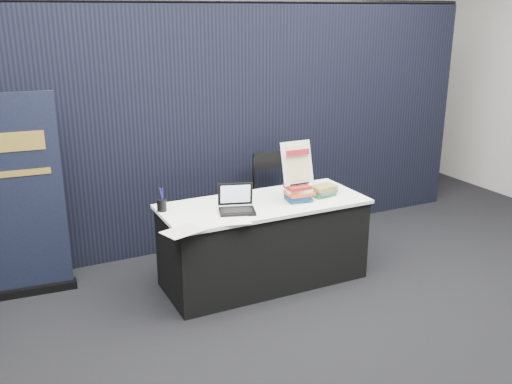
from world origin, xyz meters
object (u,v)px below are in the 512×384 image
object	(u,v)px
book_stack_short	(323,191)
info_sign	(297,163)
book_stack_tall	(298,193)
laptop	(235,205)
stacking_chair	(280,197)
display_table	(264,242)
pullup_banner	(22,210)

from	to	relation	value
book_stack_short	info_sign	bearing A→B (deg)	-179.89
book_stack_tall	info_sign	xyz separation A→B (m)	(0.00, 0.03, 0.26)
laptop	stacking_chair	xyz separation A→B (m)	(0.80, 0.70, -0.26)
book_stack_tall	stacking_chair	world-z (taller)	stacking_chair
book_stack_short	info_sign	distance (m)	0.40
book_stack_tall	book_stack_short	distance (m)	0.28
info_sign	stacking_chair	distance (m)	0.88
display_table	stacking_chair	bearing A→B (deg)	50.82
pullup_banner	stacking_chair	xyz separation A→B (m)	(2.39, -0.07, -0.22)
book_stack_short	pullup_banner	bearing A→B (deg)	163.36
info_sign	pullup_banner	bearing A→B (deg)	162.05
display_table	pullup_banner	xyz separation A→B (m)	(-1.91, 0.67, 0.39)
book_stack_tall	book_stack_short	size ratio (longest dim) A/B	1.05
pullup_banner	stacking_chair	world-z (taller)	pullup_banner
stacking_chair	book_stack_tall	bearing A→B (deg)	-103.90
laptop	info_sign	world-z (taller)	info_sign
book_stack_tall	pullup_banner	world-z (taller)	pullup_banner
display_table	stacking_chair	distance (m)	0.79
book_stack_tall	info_sign	bearing A→B (deg)	90.00
book_stack_short	info_sign	size ratio (longest dim) A/B	0.58
book_stack_short	laptop	bearing A→B (deg)	-177.84
book_stack_tall	pullup_banner	xyz separation A→B (m)	(-2.19, 0.77, -0.06)
info_sign	stacking_chair	xyz separation A→B (m)	(0.20, 0.67, -0.54)
laptop	book_stack_short	world-z (taller)	laptop
laptop	book_stack_tall	distance (m)	0.60
display_table	info_sign	size ratio (longest dim) A/B	4.66
display_table	stacking_chair	size ratio (longest dim) A/B	1.84
book_stack_tall	pullup_banner	distance (m)	2.33
display_table	laptop	xyz separation A→B (m)	(-0.32, -0.10, 0.43)
display_table	laptop	size ratio (longest dim) A/B	5.28
laptop	pullup_banner	xyz separation A→B (m)	(-1.59, 0.77, -0.04)
book_stack_tall	book_stack_short	bearing A→B (deg)	6.42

